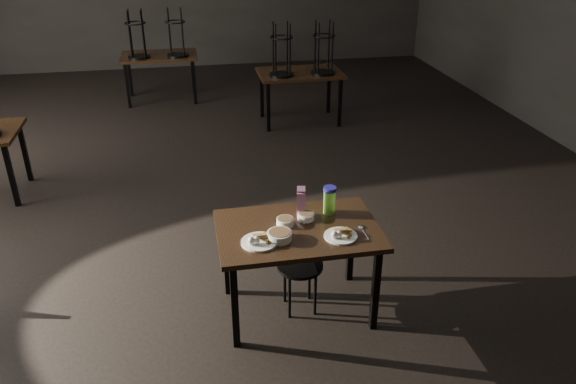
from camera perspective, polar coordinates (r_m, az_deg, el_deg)
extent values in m
plane|color=black|center=(6.15, -9.91, -1.27)|extent=(12.00, 12.00, 0.00)
cube|color=black|center=(4.16, 1.04, -3.93)|extent=(1.20, 0.80, 0.04)
cube|color=black|center=(4.05, -5.43, -11.47)|extent=(0.05, 0.05, 0.71)
cube|color=black|center=(4.24, 8.89, -9.74)|extent=(0.05, 0.05, 0.71)
cube|color=black|center=(4.57, -6.27, -6.54)|extent=(0.05, 0.05, 0.71)
cube|color=black|center=(4.74, 6.40, -5.24)|extent=(0.05, 0.05, 0.71)
cylinder|color=white|center=(3.98, -2.92, -5.09)|extent=(0.26, 0.26, 0.02)
cube|color=olive|center=(3.99, -2.96, -4.09)|extent=(0.09, 0.09, 0.04)
cube|color=olive|center=(3.99, -2.51, -4.05)|extent=(0.11, 0.11, 0.03)
ellipsoid|color=white|center=(3.92, -3.77, -4.97)|extent=(0.05, 0.05, 0.06)
ellipsoid|color=white|center=(3.92, -3.24, -4.92)|extent=(0.05, 0.05, 0.06)
cylinder|color=white|center=(4.06, 5.37, -4.47)|extent=(0.24, 0.24, 0.01)
cube|color=olive|center=(4.07, 5.32, -3.58)|extent=(0.09, 0.09, 0.04)
cube|color=olive|center=(4.08, 5.71, -3.54)|extent=(0.10, 0.10, 0.03)
ellipsoid|color=white|center=(4.00, 4.72, -4.36)|extent=(0.05, 0.05, 0.06)
ellipsoid|color=white|center=(4.01, 5.19, -4.31)|extent=(0.05, 0.05, 0.06)
cylinder|color=white|center=(4.18, -0.29, -3.04)|extent=(0.13, 0.13, 0.05)
cylinder|color=brown|center=(4.17, -0.29, -2.82)|extent=(0.11, 0.11, 0.01)
cylinder|color=white|center=(4.26, 1.84, -2.47)|extent=(0.13, 0.13, 0.05)
cylinder|color=brown|center=(4.25, 1.84, -2.26)|extent=(0.11, 0.11, 0.01)
cylinder|color=white|center=(4.00, -0.88, -4.49)|extent=(0.18, 0.18, 0.06)
cylinder|color=brown|center=(3.99, -0.88, -4.23)|extent=(0.15, 0.15, 0.01)
cube|color=#861864|center=(4.27, 1.33, -1.23)|extent=(0.08, 0.08, 0.20)
cube|color=#861864|center=(4.21, 1.34, 0.22)|extent=(0.08, 0.08, 0.06)
cylinder|color=#87ED45|center=(4.32, 4.22, -1.01)|extent=(0.09, 0.09, 0.19)
cylinder|color=navy|center=(4.27, 4.27, 0.30)|extent=(0.10, 0.10, 0.03)
ellipsoid|color=silver|center=(4.19, 7.42, -3.52)|extent=(0.04, 0.06, 0.01)
cube|color=silver|center=(4.11, 7.87, -4.31)|extent=(0.01, 0.14, 0.00)
cylinder|color=black|center=(4.36, 1.23, -7.50)|extent=(0.36, 0.36, 0.03)
torus|color=black|center=(4.37, 0.33, -4.55)|extent=(0.34, 0.11, 0.35)
cylinder|color=black|center=(4.57, 2.19, -8.73)|extent=(0.02, 0.02, 0.40)
cylinder|color=black|center=(4.54, -0.33, -9.02)|extent=(0.02, 0.02, 0.40)
cylinder|color=black|center=(4.38, 0.16, -10.55)|extent=(0.02, 0.02, 0.40)
cylinder|color=black|center=(4.41, 2.78, -10.24)|extent=(0.02, 0.02, 0.40)
cube|color=black|center=(6.56, -26.30, 1.50)|extent=(0.05, 0.05, 0.71)
cube|color=black|center=(7.13, -25.17, 3.67)|extent=(0.05, 0.05, 0.71)
cube|color=black|center=(8.27, 1.24, 11.97)|extent=(1.20, 0.80, 0.04)
cube|color=black|center=(7.98, -2.00, 8.60)|extent=(0.05, 0.05, 0.71)
cube|color=black|center=(8.20, 5.28, 9.00)|extent=(0.05, 0.05, 0.71)
cube|color=black|center=(8.59, -2.68, 9.92)|extent=(0.05, 0.05, 0.71)
cube|color=black|center=(8.79, 4.15, 10.28)|extent=(0.05, 0.05, 0.71)
cylinder|color=black|center=(8.06, -0.67, 11.84)|extent=(0.34, 0.34, 0.03)
torus|color=black|center=(7.94, -0.69, 15.33)|extent=(0.32, 0.32, 0.02)
cylinder|color=black|center=(8.08, -0.10, 14.56)|extent=(0.03, 0.03, 0.70)
cylinder|color=black|center=(8.05, -1.53, 14.49)|extent=(0.03, 0.03, 0.70)
cylinder|color=black|center=(7.86, -1.28, 14.19)|extent=(0.03, 0.03, 0.70)
cylinder|color=black|center=(7.89, 0.18, 14.25)|extent=(0.03, 0.03, 0.70)
cylinder|color=black|center=(8.18, 3.56, 12.03)|extent=(0.34, 0.34, 0.03)
torus|color=black|center=(8.07, 3.67, 15.46)|extent=(0.32, 0.32, 0.02)
cylinder|color=black|center=(8.21, 4.16, 14.69)|extent=(0.03, 0.03, 0.70)
cylinder|color=black|center=(8.17, 2.77, 14.65)|extent=(0.03, 0.03, 0.70)
cylinder|color=black|center=(7.98, 3.11, 14.35)|extent=(0.03, 0.03, 0.70)
cylinder|color=black|center=(8.03, 4.52, 14.39)|extent=(0.03, 0.03, 0.70)
cube|color=black|center=(9.52, -12.96, 13.33)|extent=(1.20, 0.80, 0.04)
cube|color=black|center=(9.34, -15.98, 10.32)|extent=(0.05, 0.05, 0.71)
cube|color=black|center=(9.30, -9.50, 10.92)|extent=(0.05, 0.05, 0.71)
cube|color=black|center=(9.95, -15.75, 11.35)|extent=(0.05, 0.05, 0.71)
cube|color=black|center=(9.91, -9.66, 11.91)|extent=(0.05, 0.05, 0.71)
cylinder|color=black|center=(9.38, -14.87, 13.14)|extent=(0.34, 0.34, 0.03)
torus|color=black|center=(9.28, -15.24, 16.13)|extent=(0.32, 0.32, 0.02)
cylinder|color=black|center=(9.40, -14.49, 15.50)|extent=(0.03, 0.03, 0.70)
cylinder|color=black|center=(9.41, -15.73, 15.37)|extent=(0.03, 0.03, 0.70)
cylinder|color=black|center=(9.22, -15.80, 15.13)|extent=(0.03, 0.03, 0.70)
cylinder|color=black|center=(9.20, -14.54, 15.26)|extent=(0.03, 0.03, 0.70)
cylinder|color=black|center=(9.36, -11.12, 13.50)|extent=(0.34, 0.34, 0.03)
torus|color=black|center=(9.26, -11.40, 16.50)|extent=(0.32, 0.32, 0.02)
cylinder|color=black|center=(9.38, -10.71, 15.85)|extent=(0.03, 0.03, 0.70)
cylinder|color=black|center=(9.38, -11.96, 15.74)|extent=(0.03, 0.03, 0.70)
cylinder|color=black|center=(9.19, -11.95, 15.51)|extent=(0.03, 0.03, 0.70)
cylinder|color=black|center=(9.19, -10.68, 15.62)|extent=(0.03, 0.03, 0.70)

